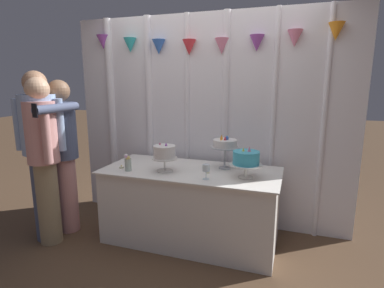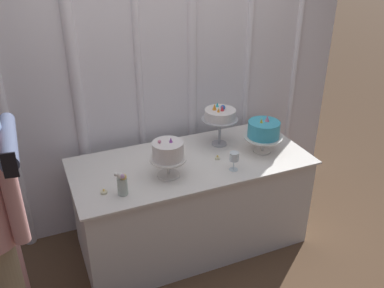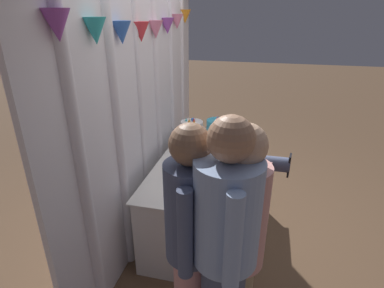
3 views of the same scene
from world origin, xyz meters
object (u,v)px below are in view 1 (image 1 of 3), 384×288
object	(u,v)px
cake_display_leftmost	(164,153)
cake_display_center	(225,145)
guest_man_pink_jacket	(42,150)
tealight_near_left	(208,172)
wine_glass	(206,168)
guest_girl_blue_dress	(63,149)
tealight_far_left	(122,167)
flower_vase	(128,163)
cake_table	(191,205)
cake_display_rightmost	(246,159)
guest_man_dark_suit	(44,154)

from	to	relation	value
cake_display_leftmost	cake_display_center	size ratio (longest dim) A/B	0.85
guest_man_pink_jacket	tealight_near_left	bearing A→B (deg)	13.61
wine_glass	guest_girl_blue_dress	distance (m)	1.61
cake_display_leftmost	tealight_far_left	distance (m)	0.51
flower_vase	guest_girl_blue_dress	bearing A→B (deg)	-179.21
cake_display_leftmost	cake_display_center	world-z (taller)	cake_display_center
cake_table	guest_man_pink_jacket	xyz separation A→B (m)	(-1.46, -0.46, 0.58)
wine_glass	cake_display_rightmost	bearing A→B (deg)	25.32
guest_girl_blue_dress	guest_man_pink_jacket	xyz separation A→B (m)	(-0.09, -0.21, 0.02)
cake_display_rightmost	flower_vase	size ratio (longest dim) A/B	1.71
wine_glass	tealight_near_left	bearing A→B (deg)	101.69
cake_display_center	cake_display_rightmost	xyz separation A→B (m)	(0.26, -0.24, -0.07)
tealight_near_left	guest_man_pink_jacket	size ratio (longest dim) A/B	0.02
wine_glass	flower_vase	xyz separation A→B (m)	(-0.82, 0.00, -0.02)
cake_display_center	guest_man_pink_jacket	xyz separation A→B (m)	(-1.78, -0.62, -0.06)
wine_glass	flower_vase	bearing A→B (deg)	179.69
flower_vase	guest_man_pink_jacket	xyz separation A→B (m)	(-0.87, -0.22, 0.11)
cake_display_rightmost	cake_display_center	bearing A→B (deg)	136.69
cake_table	tealight_near_left	world-z (taller)	tealight_near_left
guest_girl_blue_dress	guest_man_dark_suit	world-z (taller)	guest_man_dark_suit
cake_display_center	guest_man_pink_jacket	size ratio (longest dim) A/B	0.20
cake_display_rightmost	tealight_near_left	distance (m)	0.42
cake_display_center	cake_display_rightmost	distance (m)	0.36
wine_glass	guest_man_dark_suit	bearing A→B (deg)	-170.29
tealight_near_left	guest_girl_blue_dress	size ratio (longest dim) A/B	0.02
cake_display_rightmost	guest_girl_blue_dress	world-z (taller)	guest_girl_blue_dress
flower_vase	tealight_near_left	bearing A→B (deg)	13.14
tealight_near_left	cake_display_center	bearing A→B (deg)	60.59
cake_display_rightmost	guest_man_dark_suit	world-z (taller)	guest_man_dark_suit
tealight_near_left	guest_man_pink_jacket	xyz separation A→B (m)	(-1.66, -0.40, 0.19)
guest_girl_blue_dress	cake_display_leftmost	bearing A→B (deg)	5.73
tealight_far_left	cake_table	bearing A→B (deg)	14.16
tealight_near_left	guest_girl_blue_dress	bearing A→B (deg)	-172.95
cake_table	cake_display_leftmost	size ratio (longest dim) A/B	6.00
cake_display_leftmost	cake_display_rightmost	world-z (taller)	cake_display_rightmost
guest_man_dark_suit	flower_vase	bearing A→B (deg)	19.60
wine_glass	tealight_near_left	size ratio (longest dim) A/B	3.61
cake_display_center	cake_display_leftmost	bearing A→B (deg)	-151.71
cake_display_rightmost	guest_man_dark_suit	bearing A→B (deg)	-167.39
flower_vase	guest_man_pink_jacket	world-z (taller)	guest_man_pink_jacket
tealight_near_left	guest_man_pink_jacket	distance (m)	1.72
guest_girl_blue_dress	guest_man_pink_jacket	world-z (taller)	guest_man_pink_jacket
guest_girl_blue_dress	wine_glass	bearing A→B (deg)	0.23
cake_display_center	guest_man_dark_suit	xyz separation A→B (m)	(-1.69, -0.68, -0.07)
tealight_far_left	guest_man_pink_jacket	bearing A→B (deg)	-159.65
cake_display_center	guest_man_pink_jacket	bearing A→B (deg)	-160.88
cake_display_center	flower_vase	distance (m)	1.01
tealight_far_left	tealight_near_left	world-z (taller)	same
cake_table	guest_girl_blue_dress	distance (m)	1.51
cake_display_leftmost	guest_man_dark_suit	bearing A→B (deg)	-161.46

